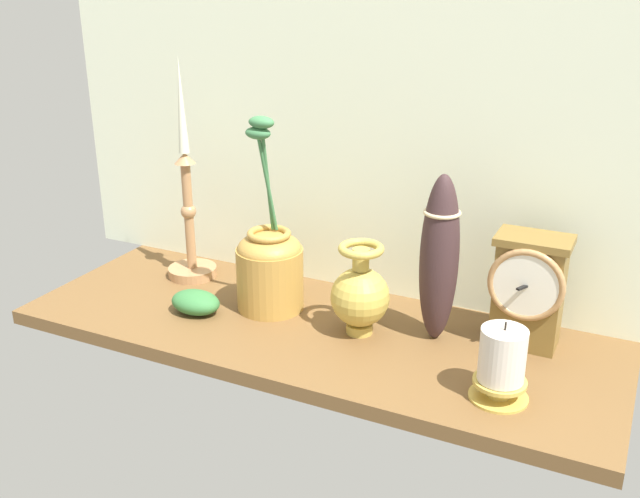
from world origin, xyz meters
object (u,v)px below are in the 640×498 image
at_px(mantel_clock, 529,290).
at_px(pillar_candle_front, 502,365).
at_px(brass_vase_jar, 270,265).
at_px(brass_vase_bulbous, 360,294).
at_px(candlestick_tall_left, 189,217).
at_px(tall_ceramic_vase, 439,258).

relative_size(mantel_clock, pillar_candle_front, 1.53).
bearing_deg(brass_vase_jar, brass_vase_bulbous, -6.06).
height_order(mantel_clock, brass_vase_jar, brass_vase_jar).
distance_m(brass_vase_bulbous, brass_vase_jar, 0.18).
distance_m(candlestick_tall_left, tall_ceramic_vase, 0.50).
relative_size(mantel_clock, tall_ceramic_vase, 0.66).
height_order(brass_vase_bulbous, pillar_candle_front, brass_vase_bulbous).
relative_size(candlestick_tall_left, brass_vase_bulbous, 2.71).
bearing_deg(candlestick_tall_left, brass_vase_bulbous, -11.08).
bearing_deg(candlestick_tall_left, tall_ceramic_vase, -4.37).
height_order(brass_vase_bulbous, tall_ceramic_vase, tall_ceramic_vase).
bearing_deg(mantel_clock, brass_vase_bulbous, -162.77).
distance_m(mantel_clock, brass_vase_jar, 0.43).
relative_size(brass_vase_bulbous, brass_vase_jar, 0.45).
distance_m(candlestick_tall_left, pillar_candle_front, 0.66).
bearing_deg(tall_ceramic_vase, mantel_clock, 16.92).
distance_m(brass_vase_jar, tall_ceramic_vase, 0.30).
bearing_deg(brass_vase_bulbous, tall_ceramic_vase, 17.60).
bearing_deg(brass_vase_jar, pillar_candle_front, -14.88).
relative_size(candlestick_tall_left, brass_vase_jar, 1.22).
height_order(mantel_clock, candlestick_tall_left, candlestick_tall_left).
height_order(candlestick_tall_left, brass_vase_jar, candlestick_tall_left).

